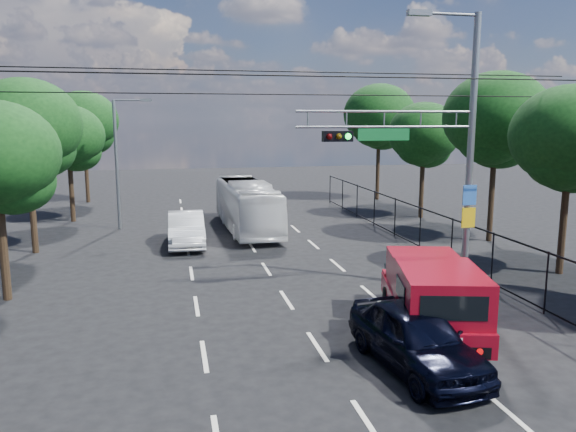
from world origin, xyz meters
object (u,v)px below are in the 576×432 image
object	(u,v)px
signal_mast	(439,142)
white_van	(186,229)
white_bus	(247,205)
red_pickup	(431,294)
navy_hatchback	(416,338)

from	to	relation	value
signal_mast	white_van	distance (m)	13.15
white_bus	white_van	bearing A→B (deg)	-138.34
red_pickup	white_bus	xyz separation A→B (m)	(-3.02, 16.08, 0.20)
red_pickup	white_bus	bearing A→B (deg)	100.64
navy_hatchback	white_bus	world-z (taller)	white_bus
signal_mast	white_van	bearing A→B (deg)	132.16
navy_hatchback	white_van	world-z (taller)	white_van
navy_hatchback	white_bus	size ratio (longest dim) A/B	0.47
navy_hatchback	white_van	xyz separation A→B (m)	(-5.02, 14.94, 0.01)
signal_mast	red_pickup	bearing A→B (deg)	-117.09
red_pickup	navy_hatchback	xyz separation A→B (m)	(-1.39, -2.05, -0.37)
red_pickup	white_van	distance (m)	14.39
red_pickup	white_bus	size ratio (longest dim) A/B	0.63
white_van	white_bus	bearing A→B (deg)	44.01
red_pickup	signal_mast	bearing A→B (deg)	62.91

